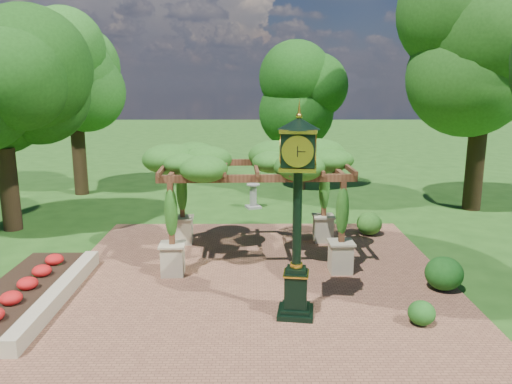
{
  "coord_description": "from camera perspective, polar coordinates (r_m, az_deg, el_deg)",
  "views": [
    {
      "loc": [
        -0.09,
        -10.33,
        5.0
      ],
      "look_at": [
        0.0,
        2.5,
        2.2
      ],
      "focal_mm": 35.0,
      "sensor_mm": 36.0,
      "label": 1
    }
  ],
  "objects": [
    {
      "name": "ground",
      "position": [
        11.48,
        0.09,
        -13.51
      ],
      "size": [
        120.0,
        120.0,
        0.0
      ],
      "primitive_type": "plane",
      "color": "#1E4714",
      "rests_on": "ground"
    },
    {
      "name": "brick_plaza",
      "position": [
        12.38,
        0.05,
        -11.41
      ],
      "size": [
        10.0,
        12.0,
        0.04
      ],
      "primitive_type": "cube",
      "color": "brown",
      "rests_on": "ground"
    },
    {
      "name": "border_wall",
      "position": [
        12.68,
        -21.61,
        -10.86
      ],
      "size": [
        0.35,
        5.0,
        0.4
      ],
      "primitive_type": "cube",
      "color": "#C6B793",
      "rests_on": "ground"
    },
    {
      "name": "flower_bed",
      "position": [
        13.03,
        -25.36,
        -10.65
      ],
      "size": [
        1.5,
        5.0,
        0.36
      ],
      "primitive_type": "cube",
      "color": "red",
      "rests_on": "ground"
    },
    {
      "name": "pedestal_clock",
      "position": [
        10.41,
        4.77,
        -0.92
      ],
      "size": [
        0.98,
        0.98,
        4.39
      ],
      "rotation": [
        0.0,
        0.0,
        -0.14
      ],
      "color": "black",
      "rests_on": "brick_plaza"
    },
    {
      "name": "pergola",
      "position": [
        14.1,
        -0.09,
        2.85
      ],
      "size": [
        5.29,
        3.44,
        3.26
      ],
      "rotation": [
        0.0,
        0.0,
        0.03
      ],
      "color": "#BFB38E",
      "rests_on": "brick_plaza"
    },
    {
      "name": "sundial",
      "position": [
        20.34,
        -0.33,
        -0.64
      ],
      "size": [
        0.7,
        0.7,
        1.01
      ],
      "rotation": [
        0.0,
        0.0,
        0.31
      ],
      "color": "gray",
      "rests_on": "ground"
    },
    {
      "name": "shrub_front",
      "position": [
        11.29,
        18.4,
        -12.98
      ],
      "size": [
        0.72,
        0.72,
        0.51
      ],
      "primitive_type": "ellipsoid",
      "rotation": [
        0.0,
        0.0,
        0.31
      ],
      "color": "#1C5317",
      "rests_on": "brick_plaza"
    },
    {
      "name": "shrub_mid",
      "position": [
        13.19,
        20.69,
        -8.7
      ],
      "size": [
        1.15,
        1.15,
        0.82
      ],
      "primitive_type": "ellipsoid",
      "rotation": [
        0.0,
        0.0,
        -0.31
      ],
      "color": "#164814",
      "rests_on": "brick_plaza"
    },
    {
      "name": "shrub_back",
      "position": [
        17.09,
        12.82,
        -3.57
      ],
      "size": [
        1.09,
        1.09,
        0.75
      ],
      "primitive_type": "ellipsoid",
      "rotation": [
        0.0,
        0.0,
        0.39
      ],
      "color": "#306B1F",
      "rests_on": "brick_plaza"
    },
    {
      "name": "tree_west_far",
      "position": [
        23.88,
        -20.15,
        12.09
      ],
      "size": [
        3.73,
        3.73,
        7.6
      ],
      "color": "#2F2312",
      "rests_on": "ground"
    },
    {
      "name": "tree_north",
      "position": [
        23.61,
        5.17,
        11.41
      ],
      "size": [
        3.28,
        3.28,
        6.8
      ],
      "color": "#372616",
      "rests_on": "ground"
    },
    {
      "name": "tree_east_far",
      "position": [
        21.55,
        24.8,
        14.73
      ],
      "size": [
        5.11,
        5.11,
        9.18
      ],
      "color": "#302212",
      "rests_on": "ground"
    }
  ]
}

